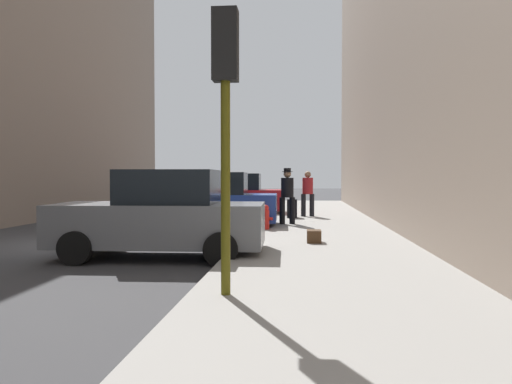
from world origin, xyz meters
The scene contains 11 objects.
ground_plane centered at (0.00, 0.00, 0.00)m, with size 120.00×120.00×0.00m, color #38383A.
sidewalk centered at (6.00, 0.00, 0.07)m, with size 4.00×40.00×0.15m, color gray.
parked_gray_coupe centered at (2.65, -1.87, 0.85)m, with size 4.25×2.16×1.79m.
parked_blue_sedan centered at (2.65, 3.67, 0.85)m, with size 4.25×2.16×1.79m.
parked_red_hatchback centered at (2.65, 9.13, 0.85)m, with size 4.25×2.15×1.79m.
fire_hydrant centered at (4.45, 2.42, 0.50)m, with size 0.42×0.22×0.70m.
traffic_light centered at (4.50, -5.49, 2.76)m, with size 0.32×0.32×3.60m.
pedestrian_in_red_jacket centered at (5.72, 7.26, 1.10)m, with size 0.50×0.40×1.71m.
pedestrian_with_fedora centered at (5.03, 4.13, 1.14)m, with size 0.52×0.46×1.78m.
rolling_suitcase centered at (5.13, 6.60, 0.49)m, with size 0.38×0.57×1.04m.
duffel_bag centered at (5.75, -0.32, 0.29)m, with size 0.32×0.44×0.28m.
Camera 1 is at (5.45, -11.74, 1.65)m, focal length 35.00 mm.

